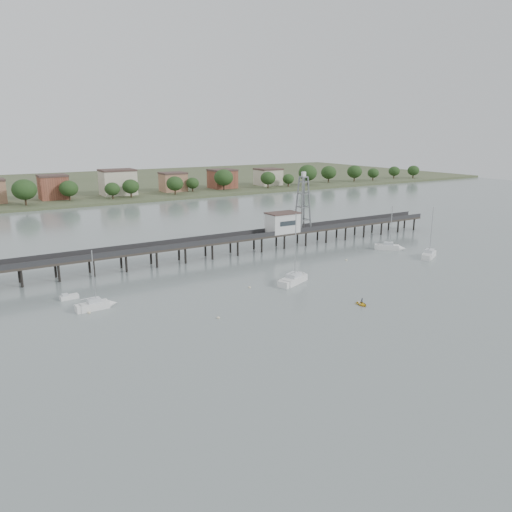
{
  "coord_description": "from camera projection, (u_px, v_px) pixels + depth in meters",
  "views": [
    {
      "loc": [
        -47.96,
        -45.72,
        29.93
      ],
      "look_at": [
        5.82,
        42.0,
        4.0
      ],
      "focal_mm": 35.0,
      "sensor_mm": 36.0,
      "label": 1
    }
  ],
  "objects": [
    {
      "name": "dinghy_occupant",
      "position": [
        362.0,
        305.0,
        88.12
      ],
      "size": [
        0.55,
        1.1,
        0.25
      ],
      "primitive_type": "imported",
      "rotation": [
        0.0,
        0.0,
        3.31
      ],
      "color": "black",
      "rests_on": "ground"
    },
    {
      "name": "white_tender",
      "position": [
        69.0,
        297.0,
        91.07
      ],
      "size": [
        3.31,
        1.59,
        1.25
      ],
      "rotation": [
        0.0,
        0.0,
        0.08
      ],
      "color": "white",
      "rests_on": "ground"
    },
    {
      "name": "sailboat_e",
      "position": [
        392.0,
        247.0,
        128.63
      ],
      "size": [
        6.57,
        6.45,
        11.89
      ],
      "rotation": [
        0.0,
        0.0,
        -0.77
      ],
      "color": "white",
      "rests_on": "ground"
    },
    {
      "name": "lattice_tower",
      "position": [
        303.0,
        204.0,
        132.27
      ],
      "size": [
        3.2,
        3.2,
        15.5
      ],
      "color": "slate",
      "rests_on": "ground"
    },
    {
      "name": "pier",
      "position": [
        195.0,
        244.0,
        118.09
      ],
      "size": [
        150.0,
        5.0,
        5.5
      ],
      "color": "#2D2823",
      "rests_on": "ground"
    },
    {
      "name": "sailboat_c",
      "position": [
        297.0,
        278.0,
        101.93
      ],
      "size": [
        9.43,
        6.06,
        14.98
      ],
      "rotation": [
        0.0,
        0.0,
        0.41
      ],
      "color": "white",
      "rests_on": "ground"
    },
    {
      "name": "mooring_buoys",
      "position": [
        295.0,
        286.0,
        98.42
      ],
      "size": [
        78.97,
        24.6,
        0.39
      ],
      "color": "beige",
      "rests_on": "ground"
    },
    {
      "name": "far_shore",
      "position": [
        55.0,
        186.0,
        267.43
      ],
      "size": [
        500.0,
        170.0,
        10.4
      ],
      "color": "#475133",
      "rests_on": "ground"
    },
    {
      "name": "ground_plane",
      "position": [
        378.0,
        352.0,
        69.42
      ],
      "size": [
        500.0,
        500.0,
        0.0
      ],
      "primitive_type": "plane",
      "color": "gray",
      "rests_on": "ground"
    },
    {
      "name": "sailboat_b",
      "position": [
        99.0,
        305.0,
        86.21
      ],
      "size": [
        6.6,
        2.37,
        10.88
      ],
      "rotation": [
        0.0,
        0.0,
        0.07
      ],
      "color": "white",
      "rests_on": "ground"
    },
    {
      "name": "sailboat_d",
      "position": [
        430.0,
        254.0,
        121.95
      ],
      "size": [
        8.03,
        5.74,
        13.06
      ],
      "rotation": [
        0.0,
        0.0,
        0.49
      ],
      "color": "white",
      "rests_on": "ground"
    },
    {
      "name": "pier_building",
      "position": [
        283.0,
        222.0,
        130.06
      ],
      "size": [
        8.4,
        5.4,
        5.3
      ],
      "color": "silver",
      "rests_on": "ground"
    },
    {
      "name": "yellow_dinghy",
      "position": [
        362.0,
        305.0,
        88.12
      ],
      "size": [
        1.91,
        0.82,
        2.59
      ],
      "primitive_type": "imported",
      "rotation": [
        0.0,
        0.0,
        -0.16
      ],
      "color": "gold",
      "rests_on": "ground"
    }
  ]
}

